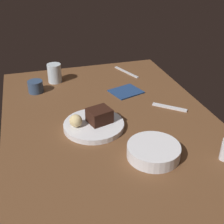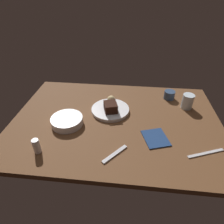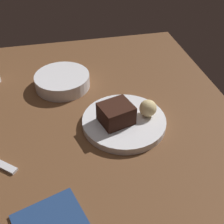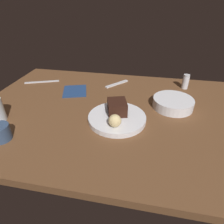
{
  "view_description": "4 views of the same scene",
  "coord_description": "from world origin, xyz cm",
  "px_view_note": "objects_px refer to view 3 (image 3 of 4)",
  "views": [
    {
      "loc": [
        99.5,
        -28.1,
        65.69
      ],
      "look_at": [
        2.8,
        -0.07,
        7.88
      ],
      "focal_mm": 48.33,
      "sensor_mm": 36.0,
      "label": 1
    },
    {
      "loc": [
        -7.05,
        87.5,
        71.56
      ],
      "look_at": [
        2.76,
        -3.72,
        5.34
      ],
      "focal_mm": 30.58,
      "sensor_mm": 36.0,
      "label": 2
    },
    {
      "loc": [
        -54.3,
        8.63,
        57.11
      ],
      "look_at": [
        4.12,
        -4.3,
        8.21
      ],
      "focal_mm": 46.69,
      "sensor_mm": 36.0,
      "label": 3
    },
    {
      "loc": [
        14.38,
        -70.59,
        47.15
      ],
      "look_at": [
        1.84,
        -5.99,
        5.57
      ],
      "focal_mm": 30.7,
      "sensor_mm": 36.0,
      "label": 4
    }
  ],
  "objects_px": {
    "dessert_plate": "(124,122)",
    "folded_napkin": "(51,224)",
    "chocolate_cake_slice": "(116,114)",
    "side_bowl": "(62,81)",
    "bread_roll": "(148,108)"
  },
  "relations": [
    {
      "from": "chocolate_cake_slice",
      "to": "dessert_plate",
      "type": "bearing_deg",
      "value": -79.75
    },
    {
      "from": "dessert_plate",
      "to": "chocolate_cake_slice",
      "type": "relative_size",
      "value": 2.77
    },
    {
      "from": "dessert_plate",
      "to": "folded_napkin",
      "type": "xyz_separation_m",
      "value": [
        -0.26,
        0.22,
        -0.01
      ]
    },
    {
      "from": "bread_roll",
      "to": "folded_napkin",
      "type": "distance_m",
      "value": 0.39
    },
    {
      "from": "dessert_plate",
      "to": "bread_roll",
      "type": "bearing_deg",
      "value": -87.49
    },
    {
      "from": "folded_napkin",
      "to": "side_bowl",
      "type": "bearing_deg",
      "value": -7.88
    },
    {
      "from": "chocolate_cake_slice",
      "to": "side_bowl",
      "type": "distance_m",
      "value": 0.26
    },
    {
      "from": "side_bowl",
      "to": "folded_napkin",
      "type": "xyz_separation_m",
      "value": [
        -0.49,
        0.07,
        -0.02
      ]
    },
    {
      "from": "bread_roll",
      "to": "side_bowl",
      "type": "relative_size",
      "value": 0.27
    },
    {
      "from": "folded_napkin",
      "to": "dessert_plate",
      "type": "bearing_deg",
      "value": -39.86
    },
    {
      "from": "chocolate_cake_slice",
      "to": "side_bowl",
      "type": "relative_size",
      "value": 0.47
    },
    {
      "from": "side_bowl",
      "to": "chocolate_cake_slice",
      "type": "bearing_deg",
      "value": -151.54
    },
    {
      "from": "chocolate_cake_slice",
      "to": "folded_napkin",
      "type": "bearing_deg",
      "value": 142.93
    },
    {
      "from": "chocolate_cake_slice",
      "to": "side_bowl",
      "type": "xyz_separation_m",
      "value": [
        0.23,
        0.13,
        -0.03
      ]
    },
    {
      "from": "dessert_plate",
      "to": "folded_napkin",
      "type": "distance_m",
      "value": 0.34
    }
  ]
}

